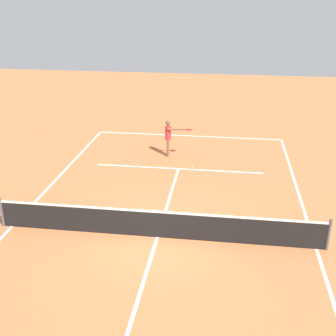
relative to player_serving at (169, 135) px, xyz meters
The scene contains 5 objects.
ground_plane 7.59m from the player_serving, 94.94° to the left, with size 60.00×60.00×0.00m, color #C66B3D.
court_lines 7.59m from the player_serving, 94.94° to the left, with size 10.16×21.53×0.01m.
tennis_net 7.54m from the player_serving, 94.94° to the left, with size 10.76×0.10×1.07m.
player_serving is the anchor object (origin of this frame).
tennis_ball 2.14m from the player_serving, 131.91° to the left, with size 0.07×0.07×0.07m, color #CCE033.
Camera 1 is at (-2.04, 12.02, 7.46)m, focal length 46.21 mm.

